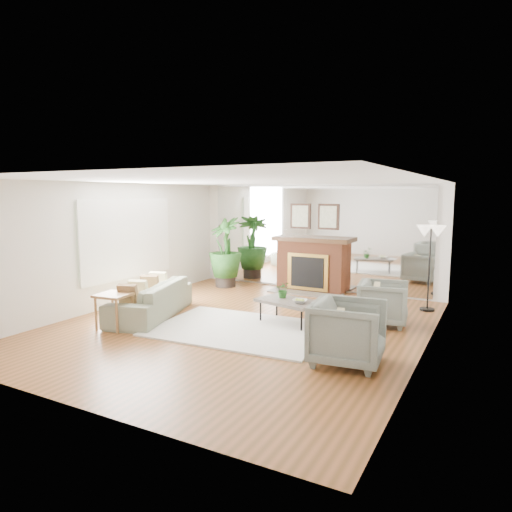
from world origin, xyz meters
The scene contains 18 objects.
ground centered at (0.00, 0.00, 0.00)m, with size 7.00×7.00×0.00m, color brown.
wall_left centered at (-2.99, 0.00, 1.25)m, with size 0.02×7.00×2.50m, color silver.
wall_right centered at (2.99, 0.00, 1.25)m, with size 0.02×7.00×2.50m, color silver.
wall_back centered at (0.00, 3.49, 1.25)m, with size 6.00×0.02×2.50m, color silver.
mirror_panel centered at (0.00, 3.47, 1.25)m, with size 5.40×0.04×2.40m, color silver.
window_panel centered at (-2.96, 0.40, 1.35)m, with size 0.04×2.40×1.50m, color #B2E09E.
fireplace centered at (0.00, 3.26, 0.66)m, with size 1.85×0.83×2.05m.
area_rug centered at (0.12, -0.24, 0.02)m, with size 2.86×2.04×0.03m, color white.
coffee_table centered at (0.69, 0.46, 0.40)m, with size 1.21×0.88×0.43m.
sofa centered at (-1.80, -0.26, 0.32)m, with size 2.19×0.86×0.64m, color gray.
armchair_back centered at (2.14, 1.27, 0.38)m, with size 0.81×0.84×0.76m, color slate.
armchair_front centered at (2.15, -0.86, 0.43)m, with size 0.92×0.95×0.86m, color slate.
side_table centered at (-1.80, -1.17, 0.51)m, with size 0.59×0.59×0.61m.
potted_ficus centered at (-2.05, 2.76, 0.91)m, with size 1.04×1.04×1.71m.
floor_lamp centered at (2.70, 2.64, 1.43)m, with size 0.55×0.30×1.68m.
tabletop_plant centered at (0.53, 0.59, 0.58)m, with size 0.26×0.23×0.29m, color #306926.
fruit_bowl centered at (0.94, 0.37, 0.46)m, with size 0.25×0.25×0.06m, color olive.
book centered at (1.13, 0.49, 0.45)m, with size 0.22×0.30×0.02m, color olive.
Camera 1 is at (3.87, -6.66, 2.27)m, focal length 32.00 mm.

